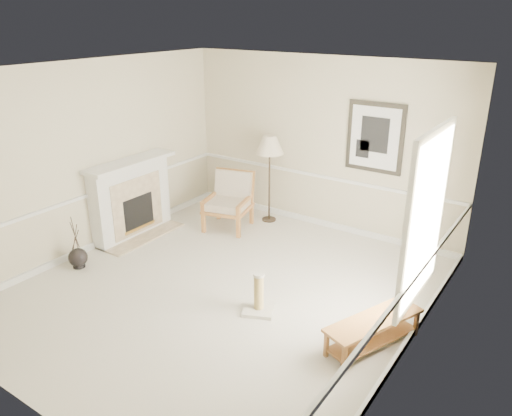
{
  "coord_description": "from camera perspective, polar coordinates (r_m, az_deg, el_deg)",
  "views": [
    {
      "loc": [
        3.71,
        -4.62,
        3.53
      ],
      "look_at": [
        0.08,
        0.7,
        0.99
      ],
      "focal_mm": 35.0,
      "sensor_mm": 36.0,
      "label": 1
    }
  ],
  "objects": [
    {
      "name": "fireplace",
      "position": [
        8.5,
        -14.02,
        1.02
      ],
      "size": [
        0.64,
        1.64,
        1.31
      ],
      "color": "white",
      "rests_on": "ground"
    },
    {
      "name": "floor_lamp",
      "position": [
        8.62,
        1.58,
        6.97
      ],
      "size": [
        0.62,
        0.62,
        1.56
      ],
      "rotation": [
        0.0,
        0.0,
        -0.32
      ],
      "color": "black",
      "rests_on": "ground"
    },
    {
      "name": "floor_vase",
      "position": [
        7.83,
        -19.67,
        -5.4
      ],
      "size": [
        0.28,
        0.28,
        0.82
      ],
      "rotation": [
        0.0,
        0.0,
        -0.34
      ],
      "color": "black",
      "rests_on": "ground"
    },
    {
      "name": "scratching_post",
      "position": [
        6.35,
        0.32,
        -10.39
      ],
      "size": [
        0.5,
        0.5,
        0.54
      ],
      "rotation": [
        0.0,
        0.0,
        0.41
      ],
      "color": "silver",
      "rests_on": "ground"
    },
    {
      "name": "bench",
      "position": [
        5.88,
        13.26,
        -13.18
      ],
      "size": [
        0.81,
        1.28,
        0.35
      ],
      "rotation": [
        0.0,
        0.0,
        -0.39
      ],
      "color": "brown",
      "rests_on": "ground"
    },
    {
      "name": "ground",
      "position": [
        6.9,
        -3.88,
        -9.29
      ],
      "size": [
        5.5,
        5.5,
        0.0
      ],
      "primitive_type": "plane",
      "color": "silver",
      "rests_on": "ground"
    },
    {
      "name": "armchair",
      "position": [
        8.65,
        -2.98,
        1.17
      ],
      "size": [
        0.9,
        0.93,
        0.96
      ],
      "rotation": [
        0.0,
        0.0,
        0.26
      ],
      "color": "brown",
      "rests_on": "ground"
    },
    {
      "name": "room",
      "position": [
        6.13,
        -2.85,
        5.77
      ],
      "size": [
        5.04,
        5.54,
        2.92
      ],
      "color": "beige",
      "rests_on": "ground"
    }
  ]
}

